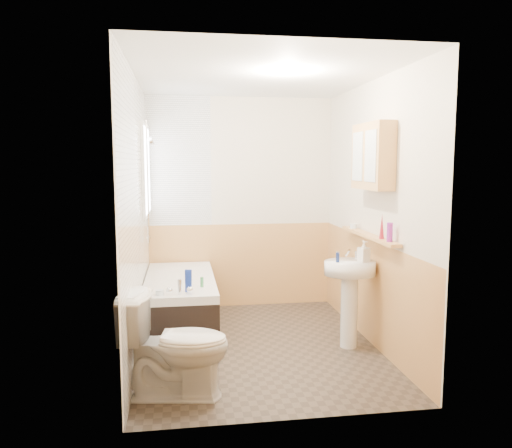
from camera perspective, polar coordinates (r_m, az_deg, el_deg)
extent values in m
plane|color=#302822|center=(4.88, 0.27, -13.74)|extent=(2.80, 2.80, 0.00)
plane|color=white|center=(4.64, 0.29, 16.58)|extent=(2.80, 2.80, 0.00)
cube|color=beige|center=(5.99, -1.79, 2.38)|extent=(2.20, 0.02, 2.50)
cube|color=beige|center=(3.22, 4.12, -1.53)|extent=(2.20, 0.02, 2.50)
cube|color=beige|center=(4.56, -13.65, 0.78)|extent=(0.02, 2.80, 2.50)
cube|color=beige|center=(4.89, 13.25, 1.19)|extent=(0.02, 2.80, 2.50)
cube|color=tan|center=(5.01, 12.78, -7.39)|extent=(0.01, 2.80, 1.00)
cube|color=tan|center=(3.43, 3.93, -13.97)|extent=(2.20, 0.01, 1.00)
cube|color=tan|center=(6.07, -1.74, -4.71)|extent=(2.20, 0.01, 1.00)
cube|color=white|center=(4.56, -13.37, 0.78)|extent=(0.01, 2.80, 2.50)
cube|color=white|center=(5.90, -8.84, 7.10)|extent=(0.75, 0.01, 1.50)
cube|color=white|center=(5.48, -12.42, 6.00)|extent=(0.03, 0.79, 0.99)
cube|color=white|center=(5.48, -12.29, 6.00)|extent=(0.01, 0.70, 0.90)
cube|color=white|center=(5.48, -12.28, 6.00)|extent=(0.01, 0.04, 0.90)
cube|color=black|center=(5.30, -8.63, -9.40)|extent=(0.70, 1.58, 0.48)
cube|color=white|center=(5.23, -8.69, -6.46)|extent=(0.70, 1.58, 0.08)
cube|color=white|center=(5.23, -8.68, -6.56)|extent=(0.56, 1.44, 0.04)
cylinder|color=silver|center=(4.53, -8.73, -7.11)|extent=(0.04, 0.04, 0.14)
sphere|color=silver|center=(4.54, -9.86, -7.49)|extent=(0.06, 0.06, 0.06)
sphere|color=silver|center=(4.54, -7.57, -7.46)|extent=(0.06, 0.06, 0.06)
cylinder|color=silver|center=(5.35, -12.32, 4.69)|extent=(0.02, 0.02, 1.28)
cylinder|color=silver|center=(5.40, -12.16, -1.53)|extent=(0.05, 0.05, 0.02)
cylinder|color=silver|center=(5.36, -12.49, 10.96)|extent=(0.05, 0.05, 0.02)
cylinder|color=silver|center=(5.35, -11.90, 9.27)|extent=(0.07, 0.09, 0.09)
imported|color=white|center=(3.84, -9.15, -13.51)|extent=(0.85, 0.56, 0.78)
cylinder|color=white|center=(4.84, 10.58, -9.90)|extent=(0.16, 0.16, 0.67)
ellipsoid|color=white|center=(4.73, 10.69, -4.96)|extent=(0.48, 0.39, 0.13)
cylinder|color=silver|center=(4.77, 9.30, -3.59)|extent=(0.03, 0.03, 0.08)
cylinder|color=silver|center=(4.83, 11.40, -3.51)|extent=(0.03, 0.03, 0.08)
cylinder|color=silver|center=(4.78, 10.44, -3.26)|extent=(0.02, 0.11, 0.09)
cube|color=tan|center=(4.82, 12.74, -1.30)|extent=(0.10, 1.25, 0.03)
cube|color=tan|center=(4.66, 13.19, 7.54)|extent=(0.16, 0.66, 0.60)
cube|color=silver|center=(4.48, 12.96, 7.58)|extent=(0.01, 0.26, 0.45)
cube|color=silver|center=(4.78, 11.55, 7.56)|extent=(0.01, 0.26, 0.45)
cylinder|color=purple|center=(4.37, 15.04, -0.91)|extent=(0.06, 0.06, 0.16)
cone|color=maroon|center=(4.52, 14.19, -0.25)|extent=(0.06, 0.06, 0.22)
cylinder|color=silver|center=(5.20, 11.08, -0.23)|extent=(0.08, 0.08, 0.05)
imported|color=silver|center=(4.70, 12.21, -3.71)|extent=(0.15, 0.21, 0.09)
cylinder|color=navy|center=(4.64, 9.32, -3.79)|extent=(0.03, 0.03, 0.09)
cube|color=#19339E|center=(4.60, -7.73, -6.45)|extent=(0.06, 0.05, 0.21)
cylinder|color=silver|center=(4.56, -10.96, -7.69)|extent=(0.09, 0.09, 0.04)
cylinder|color=#388447|center=(4.78, -6.20, -6.62)|extent=(0.03, 0.03, 0.10)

